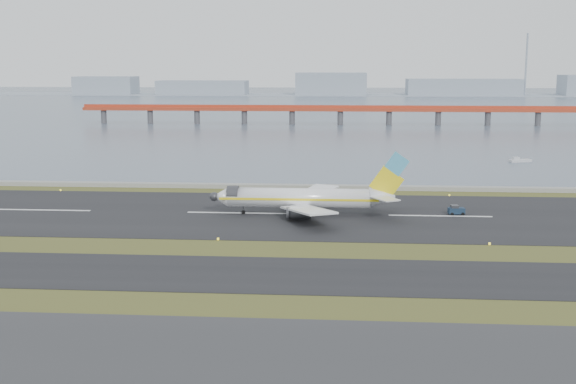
{
  "coord_description": "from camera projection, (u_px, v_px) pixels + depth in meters",
  "views": [
    {
      "loc": [
        20.45,
        -109.57,
        29.07
      ],
      "look_at": [
        10.75,
        22.0,
        5.88
      ],
      "focal_mm": 45.0,
      "sensor_mm": 36.0,
      "label": 1
    }
  ],
  "objects": [
    {
      "name": "airliner",
      "position": [
        307.0,
        198.0,
        141.15
      ],
      "size": [
        38.52,
        32.89,
        12.8
      ],
      "color": "white",
      "rests_on": "ground"
    },
    {
      "name": "workboat_near",
      "position": [
        519.0,
        160.0,
        219.68
      ],
      "size": [
        7.03,
        4.03,
        1.63
      ],
      "rotation": [
        0.0,
        0.0,
        0.31
      ],
      "color": "silver",
      "rests_on": "ground"
    },
    {
      "name": "pushback_tug",
      "position": [
        456.0,
        210.0,
        141.91
      ],
      "size": [
        3.28,
        2.15,
        1.99
      ],
      "rotation": [
        0.0,
        0.0,
        0.11
      ],
      "color": "#152639",
      "rests_on": "ground"
    },
    {
      "name": "taxiway_strip",
      "position": [
        195.0,
        273.0,
        102.34
      ],
      "size": [
        1000.0,
        18.0,
        0.1
      ],
      "primitive_type": "cube",
      "color": "black",
      "rests_on": "ground"
    },
    {
      "name": "ground",
      "position": [
        210.0,
        252.0,
        114.14
      ],
      "size": [
        1000.0,
        1000.0,
        0.0
      ],
      "primitive_type": "plane",
      "color": "#3B4719",
      "rests_on": "ground"
    },
    {
      "name": "bay_water",
      "position": [
        315.0,
        103.0,
        565.97
      ],
      "size": [
        1400.0,
        800.0,
        1.3
      ],
      "primitive_type": "cube",
      "color": "#4D5B6E",
      "rests_on": "ground"
    },
    {
      "name": "red_pier",
      "position": [
        340.0,
        110.0,
        356.99
      ],
      "size": [
        260.0,
        5.0,
        10.2
      ],
      "color": "#B1381E",
      "rests_on": "ground"
    },
    {
      "name": "seawall",
      "position": [
        255.0,
        186.0,
        172.98
      ],
      "size": [
        1000.0,
        2.5,
        1.0
      ],
      "primitive_type": "cube",
      "color": "gray",
      "rests_on": "ground"
    },
    {
      "name": "far_shoreline",
      "position": [
        335.0,
        89.0,
        721.09
      ],
      "size": [
        1400.0,
        80.0,
        60.5
      ],
      "color": "#909CAA",
      "rests_on": "ground"
    },
    {
      "name": "runway_strip",
      "position": [
        237.0,
        213.0,
        143.59
      ],
      "size": [
        1000.0,
        45.0,
        0.1
      ],
      "primitive_type": "cube",
      "color": "black",
      "rests_on": "ground"
    }
  ]
}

